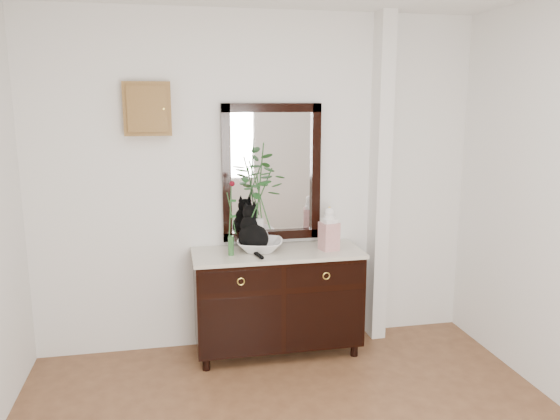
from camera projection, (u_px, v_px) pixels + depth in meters
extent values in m
cube|color=white|center=(259.00, 184.00, 4.40)|extent=(3.60, 0.04, 2.70)
cube|color=white|center=(380.00, 182.00, 4.52)|extent=(0.12, 0.20, 2.70)
cube|color=black|center=(278.00, 298.00, 4.36)|extent=(1.30, 0.50, 0.82)
cube|color=beige|center=(277.00, 253.00, 4.28)|extent=(1.33, 0.52, 0.03)
cube|color=black|center=(272.00, 173.00, 4.39)|extent=(0.80, 0.06, 1.10)
cube|color=white|center=(271.00, 172.00, 4.40)|extent=(0.66, 0.01, 0.96)
cube|color=brown|center=(147.00, 109.00, 4.08)|extent=(0.35, 0.10, 0.40)
imported|color=white|center=(260.00, 245.00, 4.28)|extent=(0.43, 0.43, 0.09)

